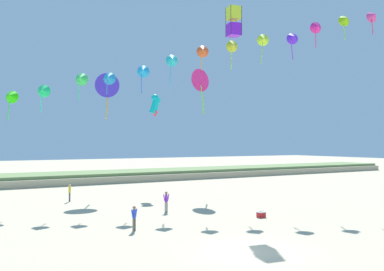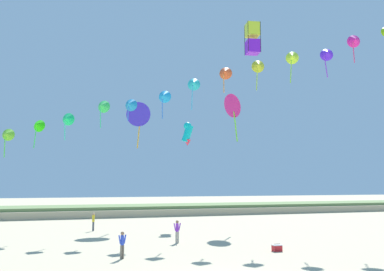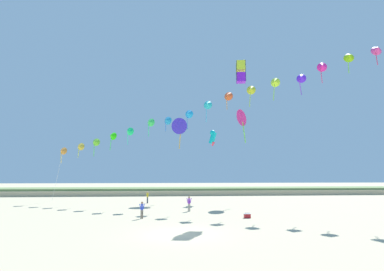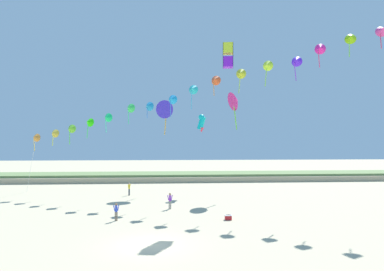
% 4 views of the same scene
% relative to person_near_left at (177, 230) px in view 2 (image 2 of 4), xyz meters
% --- Properties ---
extents(dune_ridge, '(120.00, 9.47, 1.32)m').
position_rel_person_near_left_xyz_m(dune_ridge, '(-1.41, 27.90, -0.28)').
color(dune_ridge, tan).
rests_on(dune_ridge, ground).
extents(person_near_left, '(0.57, 0.22, 1.62)m').
position_rel_person_near_left_xyz_m(person_near_left, '(0.00, 0.00, 0.00)').
color(person_near_left, gray).
rests_on(person_near_left, ground).
extents(person_near_right, '(0.33, 0.54, 1.63)m').
position_rel_person_near_left_xyz_m(person_near_right, '(-5.13, 9.62, 0.01)').
color(person_near_right, '#474C56').
rests_on(person_near_right, ground).
extents(person_mid_center, '(0.51, 0.30, 1.52)m').
position_rel_person_near_left_xyz_m(person_mid_center, '(-4.66, -5.00, -0.05)').
color(person_mid_center, '#726656').
rests_on(person_mid_center, ground).
extents(kite_banner_string, '(40.85, 18.14, 18.30)m').
position_rel_person_near_left_xyz_m(kite_banner_string, '(1.37, 4.55, 11.56)').
color(kite_banner_string, '#C57E2F').
extents(large_kite_low_lead, '(1.19, 1.19, 2.45)m').
position_rel_person_near_left_xyz_m(large_kite_low_lead, '(5.84, -0.86, 14.62)').
color(large_kite_low_lead, '#771AD9').
extents(large_kite_mid_trail, '(1.49, 1.27, 2.48)m').
position_rel_person_near_left_xyz_m(large_kite_mid_trail, '(4.42, 11.70, 8.62)').
color(large_kite_mid_trail, '#0BBDC3').
extents(large_kite_high_solo, '(2.76, 1.91, 4.87)m').
position_rel_person_near_left_xyz_m(large_kite_high_solo, '(-0.50, 12.97, 10.51)').
color(large_kite_high_solo, '#3F2CCE').
extents(large_kite_outer_drift, '(2.10, 2.76, 5.02)m').
position_rel_person_near_left_xyz_m(large_kite_outer_drift, '(8.46, 8.44, 11.22)').
color(large_kite_outer_drift, '#D0207D').
extents(beach_cooler, '(0.58, 0.41, 0.46)m').
position_rel_person_near_left_xyz_m(beach_cooler, '(5.00, -5.37, -0.72)').
color(beach_cooler, red).
rests_on(beach_cooler, ground).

